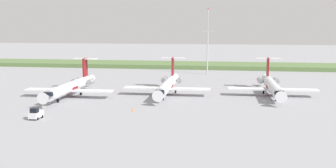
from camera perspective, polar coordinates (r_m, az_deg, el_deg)
ground_plane at (r=118.29m, az=1.47°, el=0.16°), size 500.00×500.00×0.00m
grass_berm at (r=163.72m, az=3.38°, el=2.91°), size 320.00×20.00×1.70m
regional_jet_nearest at (r=99.08m, az=-14.72°, el=-0.38°), size 22.81×31.00×9.00m
regional_jet_second at (r=98.54m, az=-0.05°, el=-0.14°), size 22.81×31.00×9.00m
regional_jet_third at (r=101.11m, az=15.72°, el=-0.24°), size 22.81×31.00×9.00m
antenna_mast at (r=139.28m, az=6.12°, el=5.67°), size 4.40×0.50×24.63m
baggage_tug at (r=77.40m, az=-19.71°, el=-4.37°), size 1.72×3.20×2.30m
safety_cone_front_marker at (r=79.90m, az=-5.45°, el=-4.00°), size 0.44×0.44×0.55m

